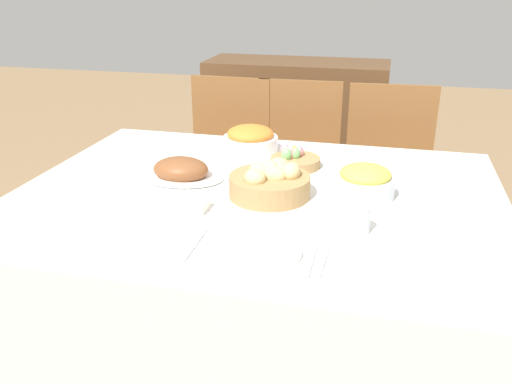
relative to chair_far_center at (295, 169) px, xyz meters
The scene contains 17 objects.
ground_plane 1.08m from the chair_far_center, 87.66° to the right, with size 12.00×12.00×0.00m, color #937551.
dining_table 0.96m from the chair_far_center, 87.66° to the right, with size 1.56×1.20×0.76m.
chair_far_center is the anchor object (origin of this frame).
chair_far_right 0.46m from the chair_far_center, ahead, with size 0.44×0.44×0.92m.
chair_far_left 0.37m from the chair_far_center, behind, with size 0.44×0.44×0.92m.
sideboard 0.83m from the chair_far_center, 99.62° to the left, with size 1.12×0.44×0.91m.
bread_basket 1.02m from the chair_far_center, 85.01° to the right, with size 0.26×0.26×0.12m.
egg_basket 0.74m from the chair_far_center, 80.84° to the right, with size 0.18×0.18×0.08m.
ham_platter 0.96m from the chair_far_center, 105.62° to the right, with size 0.30×0.21×0.08m.
carrot_bowl 0.61m from the chair_far_center, 100.18° to the right, with size 0.22×0.22×0.10m.
pineapple_bowl 1.02m from the chair_far_center, 67.39° to the right, with size 0.19×0.19×0.10m.
dinner_plate 1.38m from the chair_far_center, 84.90° to the right, with size 0.26×0.26×0.01m.
fork 1.37m from the chair_far_center, 91.44° to the right, with size 0.01×0.18×0.00m.
knife 1.40m from the chair_far_center, 78.49° to the right, with size 0.01×0.18×0.00m.
spoon 1.40m from the chair_far_center, 77.27° to the right, with size 0.01×0.18×0.00m.
drinking_cup 1.26m from the chair_far_center, 72.23° to the right, with size 0.07×0.07×0.08m.
butter_dish 1.17m from the chair_far_center, 96.59° to the right, with size 0.11×0.07×0.03m.
Camera 1 is at (0.38, -1.57, 1.42)m, focal length 38.00 mm.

